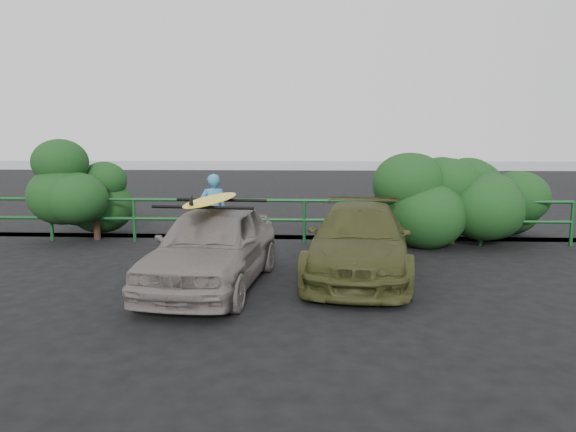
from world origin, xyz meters
The scene contains 10 objects.
ground centered at (0.00, 0.00, 0.00)m, with size 80.00×80.00×0.00m, color black.
ocean centered at (0.00, 60.00, 0.00)m, with size 200.00×200.00×0.00m, color slate.
guardrail centered at (0.00, 5.00, 0.52)m, with size 14.00×0.08×1.04m, color #14461E, non-canonical shape.
shrub_left centered at (-4.80, 5.40, 1.23)m, with size 3.20×2.40×2.46m, color #184018, non-canonical shape.
shrub_right centered at (5.00, 5.50, 0.99)m, with size 3.20×2.40×1.97m, color #184018, non-canonical shape.
sedan centered at (-0.37, 1.30, 0.66)m, with size 1.56×3.87×1.32m, color slate.
olive_vehicle centered at (2.03, 2.16, 0.61)m, with size 1.70×4.19×1.22m, color #3A3D1B.
man centered at (-1.02, 4.56, 0.81)m, with size 0.59×0.39×1.63m, color teal.
roof_rack centered at (-0.37, 1.30, 1.34)m, with size 1.56×1.09×0.05m, color black, non-canonical shape.
surfboard centered at (-0.37, 1.30, 1.41)m, with size 0.50×2.39×0.07m, color yellow.
Camera 1 is at (1.28, -6.69, 2.26)m, focal length 32.00 mm.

